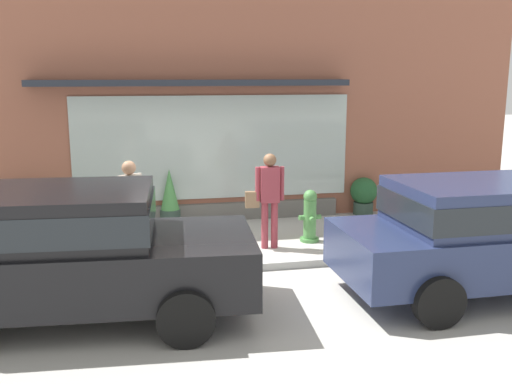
{
  "coord_description": "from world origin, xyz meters",
  "views": [
    {
      "loc": [
        -1.13,
        -8.52,
        2.97
      ],
      "look_at": [
        0.9,
        1.2,
        0.93
      ],
      "focal_mm": 40.25,
      "sensor_mm": 36.0,
      "label": 1
    }
  ],
  "objects": [
    {
      "name": "storefront",
      "position": [
        0.01,
        3.19,
        2.69
      ],
      "size": [
        14.0,
        0.81,
        5.48
      ],
      "color": "#935642",
      "rests_on": "ground_plane"
    },
    {
      "name": "parked_car_black",
      "position": [
        -2.1,
        -1.54,
        0.93
      ],
      "size": [
        4.63,
        2.28,
        1.64
      ],
      "rotation": [
        0.0,
        0.0,
        -0.07
      ],
      "color": "black",
      "rests_on": "ground_plane"
    },
    {
      "name": "potted_plant_trailing_edge",
      "position": [
        3.61,
        2.84,
        0.44
      ],
      "size": [
        0.58,
        0.58,
        0.81
      ],
      "color": "#33473D",
      "rests_on": "ground_plane"
    },
    {
      "name": "potted_plant_window_center",
      "position": [
        -3.41,
        2.48,
        0.46
      ],
      "size": [
        0.52,
        0.52,
        0.86
      ],
      "color": "#33473D",
      "rests_on": "ground_plane"
    },
    {
      "name": "ground_plane",
      "position": [
        0.0,
        0.0,
        0.0
      ],
      "size": [
        60.0,
        60.0,
        0.0
      ],
      "primitive_type": "plane",
      "color": "#B2AFA8"
    },
    {
      "name": "potted_plant_near_hydrant",
      "position": [
        -2.56,
        2.82,
        0.45
      ],
      "size": [
        0.52,
        0.52,
        0.82
      ],
      "color": "#33473D",
      "rests_on": "ground_plane"
    },
    {
      "name": "pedestrian_passerby",
      "position": [
        -1.27,
        0.53,
        0.98
      ],
      "size": [
        0.39,
        0.38,
        1.66
      ],
      "rotation": [
        0.0,
        0.0,
        0.77
      ],
      "color": "#9E9384",
      "rests_on": "ground_plane"
    },
    {
      "name": "curb_strip",
      "position": [
        0.0,
        -0.2,
        0.06
      ],
      "size": [
        14.0,
        0.24,
        0.12
      ],
      "primitive_type": "cube",
      "color": "#B2B2AD",
      "rests_on": "ground_plane"
    },
    {
      "name": "fire_hydrant",
      "position": [
        1.88,
        1.11,
        0.47
      ],
      "size": [
        0.41,
        0.38,
        0.95
      ],
      "color": "#4C8C47",
      "rests_on": "ground_plane"
    },
    {
      "name": "pedestrian_with_handbag",
      "position": [
        1.05,
        0.85,
        0.97
      ],
      "size": [
        0.67,
        0.22,
        1.66
      ],
      "rotation": [
        0.0,
        0.0,
        3.07
      ],
      "color": "#8E333D",
      "rests_on": "ground_plane"
    },
    {
      "name": "potted_plant_low_front",
      "position": [
        -0.52,
        2.88,
        0.54
      ],
      "size": [
        0.41,
        0.41,
        1.12
      ],
      "color": "#33473D",
      "rests_on": "ground_plane"
    },
    {
      "name": "parked_car_navy",
      "position": [
        3.6,
        -1.8,
        0.89
      ],
      "size": [
        4.5,
        1.97,
        1.57
      ],
      "rotation": [
        0.0,
        0.0,
        0.01
      ],
      "color": "navy",
      "rests_on": "ground_plane"
    }
  ]
}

